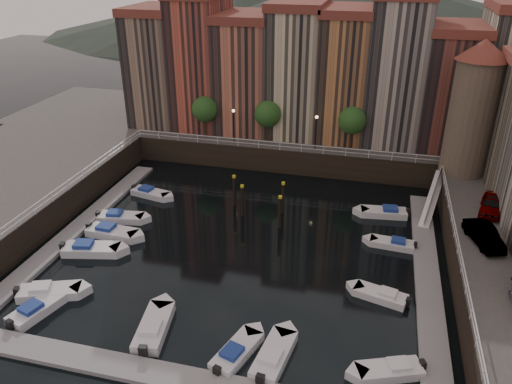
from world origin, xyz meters
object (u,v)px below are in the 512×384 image
(corner_tower, at_px, (473,106))
(mooring_pilings, at_px, (259,201))
(boat_left_0, at_px, (48,292))
(car_b, at_px, (484,236))
(boat_left_1, at_px, (90,249))
(car_a, at_px, (491,205))
(gangway, at_px, (433,196))
(boat_left_2, at_px, (112,232))

(corner_tower, height_order, mooring_pilings, corner_tower)
(boat_left_0, bearing_deg, car_b, -2.08)
(boat_left_0, relative_size, boat_left_1, 0.94)
(mooring_pilings, bearing_deg, car_a, 0.67)
(boat_left_0, distance_m, car_b, 34.81)
(mooring_pilings, bearing_deg, boat_left_0, -127.52)
(boat_left_0, distance_m, car_a, 38.39)
(boat_left_1, xyz_separation_m, car_b, (32.86, 4.94, 3.35))
(car_b, bearing_deg, boat_left_1, 169.95)
(corner_tower, relative_size, mooring_pilings, 2.32)
(gangway, height_order, boat_left_1, gangway)
(gangway, relative_size, car_a, 1.82)
(mooring_pilings, xyz_separation_m, boat_left_1, (-12.94, -10.52, -1.24))
(boat_left_1, bearing_deg, corner_tower, 18.79)
(boat_left_0, relative_size, car_a, 1.10)
(gangway, bearing_deg, car_a, -45.34)
(gangway, relative_size, mooring_pilings, 1.40)
(gangway, bearing_deg, car_b, -73.77)
(gangway, xyz_separation_m, boat_left_1, (-29.85, -15.29, -1.51))
(car_b, bearing_deg, car_a, 57.40)
(boat_left_0, height_order, car_b, car_b)
(corner_tower, bearing_deg, mooring_pilings, -154.92)
(boat_left_0, height_order, car_a, car_a)
(mooring_pilings, distance_m, boat_left_1, 16.72)
(corner_tower, distance_m, boat_left_1, 39.50)
(car_a, bearing_deg, boat_left_2, -154.25)
(boat_left_2, bearing_deg, corner_tower, 30.38)
(car_a, bearing_deg, gangway, 147.73)
(boat_left_0, bearing_deg, corner_tower, 17.63)
(boat_left_1, bearing_deg, boat_left_0, -101.76)
(gangway, xyz_separation_m, mooring_pilings, (-16.91, -4.77, -0.27))
(car_b, bearing_deg, corner_tower, 71.83)
(gangway, distance_m, boat_left_2, 31.92)
(corner_tower, distance_m, boat_left_0, 42.92)
(mooring_pilings, distance_m, boat_left_2, 14.63)
(boat_left_1, distance_m, car_a, 36.12)
(boat_left_0, xyz_separation_m, car_a, (34.25, 17.01, 3.40))
(gangway, bearing_deg, boat_left_0, -144.13)
(mooring_pilings, height_order, boat_left_1, mooring_pilings)
(car_b, bearing_deg, boat_left_0, -179.77)
(corner_tower, bearing_deg, boat_left_2, -152.79)
(boat_left_2, bearing_deg, boat_left_0, -88.68)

